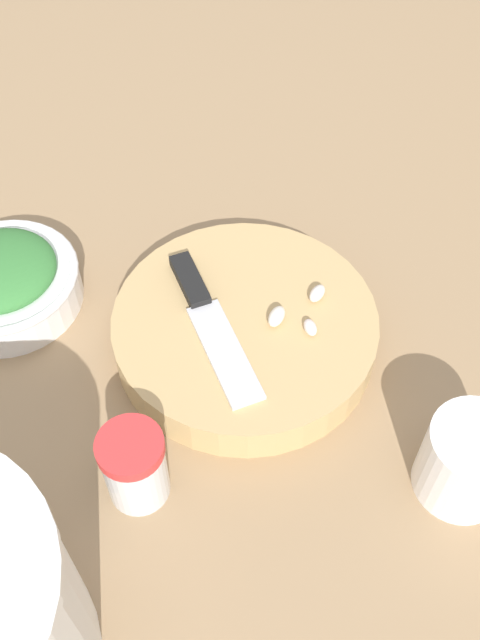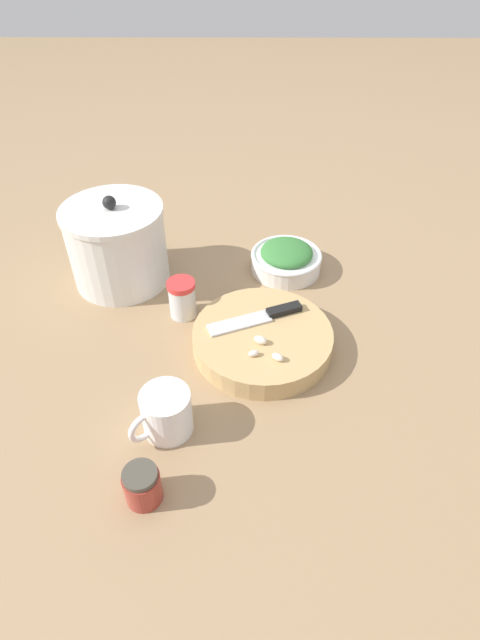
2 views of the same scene
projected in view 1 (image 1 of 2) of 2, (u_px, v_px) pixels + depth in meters
The scene contains 7 objects.
ground_plane at pixel (276, 377), 0.73m from camera, with size 5.00×5.00×0.00m, color #997A56.
cutting_board at pixel (245, 330), 0.74m from camera, with size 0.27×0.27×0.04m.
chef_knife at pixel (207, 317), 0.72m from camera, with size 0.10×0.19×0.01m.
garlic_cloves at pixel (298, 311), 0.72m from camera, with size 0.07×0.07×0.02m.
herb_bowl at pixel (3, 281), 0.77m from camera, with size 0.16×0.16×0.07m.
spice_jar at pixel (135, 467), 0.62m from camera, with size 0.06×0.06×0.08m.
coffee_mug at pixel (470, 463), 0.62m from camera, with size 0.10×0.10×0.08m.
Camera 1 is at (0.04, 0.40, 0.61)m, focal length 40.00 mm.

